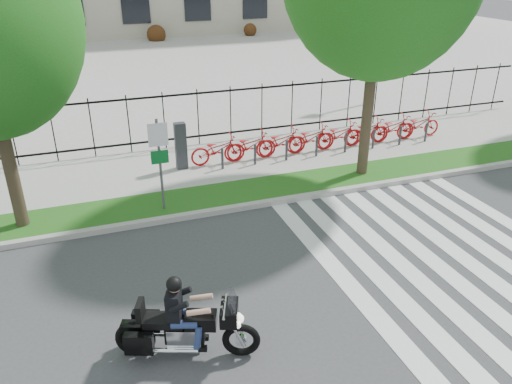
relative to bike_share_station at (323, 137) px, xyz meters
name	(u,v)px	position (x,y,z in m)	size (l,w,h in m)	color
ground	(252,309)	(-5.12, -7.20, -0.63)	(120.00, 120.00, 0.00)	#393A3C
curb	(202,214)	(-5.12, -3.10, -0.55)	(60.00, 0.20, 0.15)	#A19E98
grass_verge	(194,200)	(-5.12, -2.25, -0.55)	(60.00, 1.50, 0.15)	#1D4F13
sidewalk	(176,168)	(-5.12, 0.25, -0.55)	(60.00, 3.50, 0.15)	gray
plaza	(120,65)	(-5.12, 17.80, -0.58)	(80.00, 34.00, 0.10)	gray
crosswalk_stripes	(452,262)	(-0.29, -7.20, -0.62)	(5.70, 8.00, 0.01)	silver
iron_fence	(164,121)	(-5.12, 2.00, 0.52)	(30.00, 0.06, 2.00)	black
lamp_post_right	(377,34)	(4.88, 4.80, 2.58)	(1.06, 0.70, 4.25)	black
bike_share_station	(323,137)	(0.00, 0.00, 0.00)	(9.98, 0.85, 1.50)	#2D2D33
sign_pole_regulatory	(159,154)	(-6.03, -2.62, 1.11)	(0.50, 0.09, 2.50)	#59595B
motorcycle_rider	(186,325)	(-6.59, -7.98, 0.02)	(2.41, 1.26, 1.95)	black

